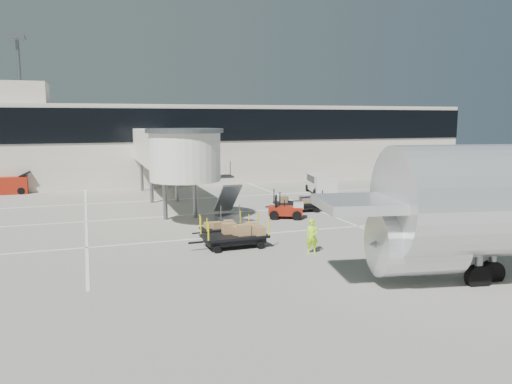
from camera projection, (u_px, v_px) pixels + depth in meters
ground at (280, 241)px, 27.21m from camera, size 140.00×140.00×0.00m
lane_markings at (223, 212)px, 35.73m from camera, size 40.00×30.00×0.02m
terminal at (176, 142)px, 54.51m from camera, size 64.00×12.11×15.20m
jet_bridge at (169, 151)px, 36.78m from camera, size 5.70×20.40×6.03m
baggage_tug at (287, 210)px, 33.42m from camera, size 2.55×2.19×1.51m
suitcase_cart at (297, 204)px, 35.87m from camera, size 4.12×1.92×1.59m
box_cart_near at (237, 235)px, 25.90m from camera, size 4.15×1.78×1.61m
box_cart_far at (223, 228)px, 28.33m from camera, size 3.29×1.61×1.27m
ground_worker at (312, 236)px, 24.70m from camera, size 0.71×0.54×1.73m
minivan at (321, 182)px, 44.49m from camera, size 2.69×4.75×1.69m
belt_loader at (4, 185)px, 44.17m from camera, size 4.23×1.74×2.03m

